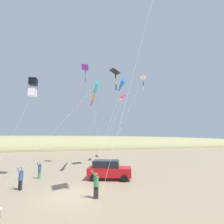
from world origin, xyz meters
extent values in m
plane|color=gray|center=(0.00, 0.00, 0.00)|extent=(600.00, 600.00, 0.00)
ellipsoid|color=#938E60|center=(55.00, 0.00, 0.00)|extent=(28.00, 240.00, 9.87)
cube|color=red|center=(3.66, -3.88, 0.75)|extent=(3.33, 4.68, 0.84)
cube|color=black|center=(3.79, -3.56, 1.51)|extent=(2.48, 3.00, 0.68)
cylinder|color=black|center=(3.97, -5.58, 0.33)|extent=(0.45, 0.69, 0.66)
cylinder|color=black|center=(2.25, -4.89, 0.33)|extent=(0.45, 0.69, 0.66)
cylinder|color=black|center=(5.06, -2.87, 0.33)|extent=(0.45, 0.69, 0.66)
cylinder|color=black|center=(3.35, -2.18, 0.33)|extent=(0.45, 0.69, 0.66)
cube|color=purple|center=(6.11, -3.01, 0.18)|extent=(0.60, 0.40, 0.36)
cube|color=white|center=(6.11, -3.01, 0.39)|extent=(0.62, 0.42, 0.06)
cylinder|color=silver|center=(-5.87, 2.93, 1.50)|extent=(0.38, 0.17, 0.46)
cube|color=#232328|center=(-1.11, -1.49, 0.39)|extent=(0.17, 0.32, 0.79)
cylinder|color=#3D7F51|center=(-1.11, -1.49, 1.11)|extent=(0.38, 0.38, 0.65)
sphere|color=brown|center=(-1.11, -1.49, 1.56)|extent=(0.25, 0.25, 0.25)
cylinder|color=#3D7F51|center=(-1.28, -1.34, 1.60)|extent=(0.12, 0.40, 0.49)
cylinder|color=#3D7F51|center=(-0.96, -1.32, 1.60)|extent=(0.12, 0.40, 0.49)
cube|color=#3D7F51|center=(6.13, 2.92, 0.35)|extent=(0.31, 0.25, 0.70)
cylinder|color=#335199|center=(6.13, 2.92, 0.99)|extent=(0.43, 0.43, 0.58)
sphere|color=tan|center=(6.13, 2.92, 1.40)|extent=(0.22, 0.22, 0.22)
cylinder|color=#335199|center=(5.93, 2.86, 1.43)|extent=(0.36, 0.24, 0.44)
cylinder|color=#335199|center=(6.06, 3.11, 1.43)|extent=(0.36, 0.24, 0.44)
cube|color=#232328|center=(2.44, 3.91, 0.38)|extent=(0.31, 0.32, 0.75)
cylinder|color=#335199|center=(2.44, 3.91, 1.06)|extent=(0.48, 0.48, 0.62)
sphere|color=brown|center=(2.44, 3.91, 1.49)|extent=(0.23, 0.23, 0.23)
cylinder|color=#335199|center=(2.43, 4.12, 1.53)|extent=(0.32, 0.34, 0.47)
cylinder|color=#335199|center=(2.66, 3.92, 1.53)|extent=(0.32, 0.34, 0.47)
cylinder|color=#EF4C93|center=(18.92, -11.35, 12.77)|extent=(1.76, 1.04, 0.82)
cylinder|color=white|center=(20.54, -11.61, 12.80)|extent=(1.72, 0.83, 0.60)
cylinder|color=yellow|center=(22.16, -11.86, 12.82)|extent=(1.68, 0.61, 0.38)
cylinder|color=white|center=(11.97, -6.85, 6.28)|extent=(12.29, 8.76, 12.56)
cube|color=black|center=(6.88, 4.26, 10.43)|extent=(0.90, 0.90, 0.80)
cube|color=white|center=(6.88, 4.26, 9.15)|extent=(0.90, 0.90, 0.80)
cylinder|color=black|center=(7.33, 4.60, 9.79)|extent=(0.02, 0.02, 2.07)
cylinder|color=black|center=(6.54, 4.71, 9.79)|extent=(0.02, 0.02, 2.07)
cylinder|color=black|center=(7.22, 3.81, 9.79)|extent=(0.02, 0.02, 2.07)
cylinder|color=black|center=(6.43, 3.92, 9.79)|extent=(0.02, 0.02, 2.07)
cylinder|color=white|center=(5.13, 5.43, 4.38)|extent=(3.52, 2.34, 8.75)
pyramid|color=purple|center=(13.66, -2.54, 16.02)|extent=(2.05, 1.58, 0.83)
cylinder|color=black|center=(13.64, -2.48, 15.93)|extent=(0.42, 1.32, 0.92)
cylinder|color=purple|center=(13.62, -2.51, 15.44)|extent=(0.21, 0.23, 0.82)
cylinder|color=#1EB7C6|center=(13.62, -2.52, 14.62)|extent=(0.20, 0.19, 0.82)
cylinder|color=purple|center=(13.64, -2.56, 13.81)|extent=(0.18, 0.25, 0.83)
cylinder|color=white|center=(8.78, -3.04, 7.93)|extent=(9.73, 1.13, 15.87)
cylinder|color=#1EB7C6|center=(6.80, -2.99, 10.39)|extent=(2.63, 0.61, 0.80)
cylinder|color=orange|center=(9.34, -3.20, 9.98)|extent=(2.60, 0.50, 0.69)
cylinder|color=red|center=(11.87, -3.41, 9.57)|extent=(2.58, 0.39, 0.59)
cylinder|color=white|center=(2.84, 1.13, 5.25)|extent=(5.40, 8.04, 10.50)
pyramid|color=black|center=(10.06, -6.66, 14.39)|extent=(2.54, 2.24, 0.65)
cylinder|color=black|center=(10.07, -6.63, 14.27)|extent=(0.89, 1.64, 0.58)
cylinder|color=black|center=(10.09, -6.68, 13.69)|extent=(0.22, 0.29, 0.98)
cylinder|color=yellow|center=(10.11, -6.77, 12.73)|extent=(0.19, 0.25, 0.97)
cylinder|color=black|center=(10.11, -6.79, 11.77)|extent=(0.24, 0.24, 0.97)
cylinder|color=white|center=(9.52, -3.52, 7.10)|extent=(1.11, 6.23, 14.19)
pyramid|color=white|center=(11.94, -12.53, 14.76)|extent=(1.91, 1.63, 0.37)
cylinder|color=black|center=(11.95, -12.51, 14.66)|extent=(0.60, 1.32, 0.28)
cylinder|color=white|center=(11.95, -12.49, 14.22)|extent=(0.12, 0.17, 0.74)
cylinder|color=black|center=(11.98, -12.49, 13.50)|extent=(0.21, 0.22, 0.74)
cylinder|color=white|center=(12.03, -12.52, 12.77)|extent=(0.18, 0.14, 0.73)
cylinder|color=white|center=(7.54, -7.52, 7.30)|extent=(8.83, 10.00, 14.61)
cylinder|color=blue|center=(13.26, -9.20, 14.04)|extent=(1.16, 0.85, 0.91)
cylinder|color=blue|center=(14.19, -9.31, 13.84)|extent=(1.12, 0.72, 0.78)
cylinder|color=blue|center=(15.11, -9.42, 13.65)|extent=(1.07, 0.58, 0.65)
cylinder|color=blue|center=(16.04, -9.53, 13.45)|extent=(1.03, 0.44, 0.52)
cylinder|color=white|center=(8.34, -5.56, 6.98)|extent=(8.93, 7.18, 13.96)
cylinder|color=white|center=(-6.52, -2.91, 10.28)|extent=(2.15, 6.62, 20.56)
camera|label=1|loc=(-12.95, 1.05, 4.11)|focal=26.44mm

